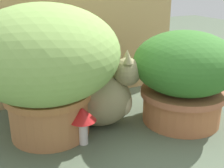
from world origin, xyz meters
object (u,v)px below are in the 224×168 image
at_px(mushroom_ornament_red, 83,117).
at_px(grass_planter, 46,62).
at_px(leafy_planter, 184,75).
at_px(cat, 103,97).

bearing_deg(mushroom_ornament_red, grass_planter, 124.21).
distance_m(leafy_planter, mushroom_ornament_red, 0.44).
bearing_deg(grass_planter, mushroom_ornament_red, -55.79).
bearing_deg(mushroom_ornament_red, leafy_planter, -0.37).
xyz_separation_m(leafy_planter, cat, (-0.31, 0.11, -0.08)).
height_order(grass_planter, mushroom_ornament_red, grass_planter).
xyz_separation_m(cat, mushroom_ornament_red, (-0.13, -0.10, -0.02)).
height_order(grass_planter, cat, grass_planter).
bearing_deg(cat, mushroom_ornament_red, -140.17).
relative_size(cat, mushroom_ornament_red, 2.49).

